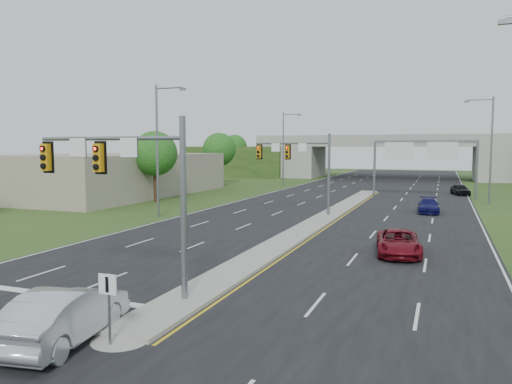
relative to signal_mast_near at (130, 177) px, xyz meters
The scene contains 22 objects.
ground 5.24m from the signal_mast_near, ahead, with size 240.00×240.00×0.00m, color #233F16.
road 35.46m from the signal_mast_near, 86.31° to the left, with size 24.00×160.00×0.02m, color black.
median 23.64m from the signal_mast_near, 84.40° to the left, with size 2.00×54.00×0.16m, color gray.
median_nose 6.48m from the signal_mast_near, 60.04° to the right, with size 2.00×2.00×0.16m, color gray.
lane_markings 29.41m from the signal_mast_near, 86.72° to the left, with size 23.72×160.00×0.01m.
signal_mast_near is the anchor object (origin of this frame).
signal_mast_far 25.00m from the signal_mast_near, 90.00° to the left, with size 6.62×0.60×7.00m.
keep_right_sign 5.94m from the signal_mast_near, 63.06° to the right, with size 0.60×0.13×2.20m.
sign_gantry 45.88m from the signal_mast_near, 78.75° to the left, with size 11.58×0.44×6.67m.
overpass 80.11m from the signal_mast_near, 88.38° to the left, with size 80.00×14.00×8.10m.
lightpole_l_mid 22.95m from the signal_mast_near, 118.79° to the left, with size 2.85×0.25×11.00m.
lightpole_l_far 56.19m from the signal_mast_near, 101.33° to the left, with size 2.85×0.25×11.00m.
lightpole_r_far 43.01m from the signal_mast_near, 68.78° to the left, with size 2.85×0.25×11.00m.
tree_l_near 34.92m from the signal_mast_near, 120.53° to the left, with size 4.80×4.80×7.60m.
tree_l_mid 59.21m from the signal_mast_near, 111.54° to the left, with size 5.20×5.20×8.12m.
tree_back_a 100.64m from the signal_mast_near, 110.80° to the left, with size 6.00×6.00×8.85m.
tree_back_b 96.56m from the signal_mast_near, 103.01° to the left, with size 5.60×5.60×8.32m.
commercial_building 44.77m from the signal_mast_near, 128.34° to the left, with size 18.00×30.00×5.00m, color gray.
car_silver 6.04m from the signal_mast_near, 80.51° to the right, with size 1.76×5.04×1.66m, color #B6B8BE.
car_far_a 15.25m from the signal_mast_near, 51.78° to the left, with size 2.24×4.86×1.35m, color maroon.
car_far_b 32.57m from the signal_mast_near, 71.77° to the left, with size 1.78×4.38×1.27m, color #0B0B45.
car_far_c 51.53m from the signal_mast_near, 75.04° to the left, with size 1.57×3.91×1.33m, color black.
Camera 1 is at (9.01, -16.25, 5.86)m, focal length 35.00 mm.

